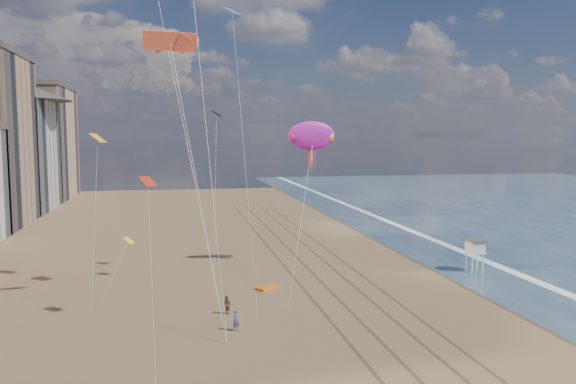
{
  "coord_description": "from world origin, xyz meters",
  "views": [
    {
      "loc": [
        -13.39,
        -28.44,
        15.15
      ],
      "look_at": [
        -2.42,
        26.0,
        9.5
      ],
      "focal_mm": 35.0,
      "sensor_mm": 36.0,
      "label": 1
    }
  ],
  "objects_px": {
    "lifeguard_stand": "(475,247)",
    "show_kite": "(312,136)",
    "kite_flyer_a": "(236,320)",
    "grounded_kite": "(267,288)",
    "kite_flyer_b": "(227,305)"
  },
  "relations": [
    {
      "from": "kite_flyer_a",
      "to": "grounded_kite",
      "type": "bearing_deg",
      "value": 53.15
    },
    {
      "from": "kite_flyer_a",
      "to": "show_kite",
      "type": "bearing_deg",
      "value": 44.94
    },
    {
      "from": "lifeguard_stand",
      "to": "kite_flyer_a",
      "type": "xyz_separation_m",
      "value": [
        -28.15,
        -13.93,
        -1.86
      ]
    },
    {
      "from": "lifeguard_stand",
      "to": "show_kite",
      "type": "distance_m",
      "value": 22.07
    },
    {
      "from": "grounded_kite",
      "to": "show_kite",
      "type": "xyz_separation_m",
      "value": [
        6.57,
        8.4,
        14.92
      ]
    },
    {
      "from": "lifeguard_stand",
      "to": "kite_flyer_b",
      "type": "distance_m",
      "value": 30.17
    },
    {
      "from": "kite_flyer_a",
      "to": "kite_flyer_b",
      "type": "xyz_separation_m",
      "value": [
        -0.35,
        4.21,
        -0.05
      ]
    },
    {
      "from": "show_kite",
      "to": "kite_flyer_b",
      "type": "xyz_separation_m",
      "value": [
        -11.15,
        -15.57,
        -14.24
      ]
    },
    {
      "from": "grounded_kite",
      "to": "show_kite",
      "type": "height_order",
      "value": "show_kite"
    },
    {
      "from": "lifeguard_stand",
      "to": "show_kite",
      "type": "bearing_deg",
      "value": 161.35
    },
    {
      "from": "show_kite",
      "to": "kite_flyer_b",
      "type": "height_order",
      "value": "show_kite"
    },
    {
      "from": "kite_flyer_a",
      "to": "kite_flyer_b",
      "type": "height_order",
      "value": "kite_flyer_a"
    },
    {
      "from": "lifeguard_stand",
      "to": "kite_flyer_b",
      "type": "bearing_deg",
      "value": -161.18
    },
    {
      "from": "grounded_kite",
      "to": "kite_flyer_b",
      "type": "distance_m",
      "value": 8.54
    },
    {
      "from": "lifeguard_stand",
      "to": "kite_flyer_a",
      "type": "distance_m",
      "value": 31.46
    }
  ]
}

